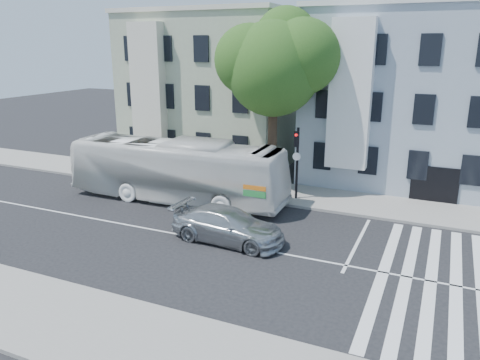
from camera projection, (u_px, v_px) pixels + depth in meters
The scene contains 10 objects.
ground at pixel (208, 240), 22.06m from camera, with size 120.00×120.00×0.00m, color black.
sidewalk_far at pixel (268, 192), 29.05m from camera, with size 80.00×4.00×0.15m, color gray.
sidewalk_near at pixel (92, 329), 15.03m from camera, with size 80.00×4.00×0.15m, color gray.
building_left at pixel (217, 89), 36.42m from camera, with size 12.00×10.00×11.00m, color #9BA388.
building_right at pixel (406, 97), 30.92m from camera, with size 12.00×10.00×11.00m, color #91A0AC.
street_tree at pixel (276, 63), 27.50m from camera, with size 7.30×5.90×11.10m.
bus at pixel (177, 170), 27.23m from camera, with size 13.11×3.07×3.65m, color white.
sedan at pixel (228, 225), 21.74m from camera, with size 5.45×2.22×1.58m, color #B6B9BD.
hedge at pixel (166, 180), 29.96m from camera, with size 8.50×0.84×0.70m, color #1F531B, non-canonical shape.
traffic_signal at pixel (297, 154), 26.79m from camera, with size 0.44×0.54×4.35m.
Camera 1 is at (9.70, -18.00, 8.89)m, focal length 35.00 mm.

